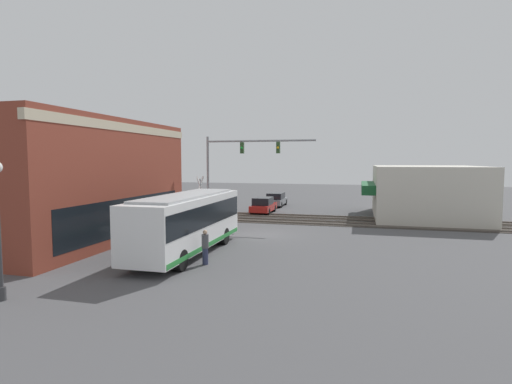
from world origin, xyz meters
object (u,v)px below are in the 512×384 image
(parked_car_red, at_px, (263,206))
(parked_car_grey, at_px, (276,200))
(crossing_signal, at_px, (200,195))
(city_bus, at_px, (187,221))
(pedestrian_near_bus, at_px, (205,247))
(pedestrian_at_crossing, at_px, (217,212))

(parked_car_red, distance_m, parked_car_grey, 6.08)
(crossing_signal, height_order, parked_car_grey, crossing_signal)
(parked_car_grey, bearing_deg, crossing_signal, 165.37)
(city_bus, distance_m, pedestrian_near_bus, 2.73)
(city_bus, bearing_deg, pedestrian_near_bus, -136.24)
(crossing_signal, distance_m, pedestrian_near_bus, 13.27)
(city_bus, height_order, pedestrian_at_crossing, city_bus)
(crossing_signal, relative_size, parked_car_red, 0.89)
(crossing_signal, xyz_separation_m, parked_car_grey, (13.36, -3.49, -1.60))
(parked_car_red, bearing_deg, crossing_signal, 154.39)
(city_bus, xyz_separation_m, parked_car_red, (17.51, -0.00, -1.09))
(crossing_signal, bearing_deg, parked_car_red, -25.61)
(crossing_signal, height_order, pedestrian_at_crossing, crossing_signal)
(pedestrian_near_bus, bearing_deg, parked_car_grey, 3.99)
(crossing_signal, xyz_separation_m, pedestrian_near_bus, (-12.09, -5.27, -1.43))
(pedestrian_at_crossing, bearing_deg, city_bus, -167.67)
(city_bus, height_order, parked_car_grey, city_bus)
(pedestrian_at_crossing, bearing_deg, crossing_signal, 127.12)
(parked_car_red, bearing_deg, parked_car_grey, 0.00)
(parked_car_red, height_order, pedestrian_near_bus, pedestrian_near_bus)
(city_bus, relative_size, parked_car_red, 2.35)
(parked_car_grey, relative_size, pedestrian_at_crossing, 2.79)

